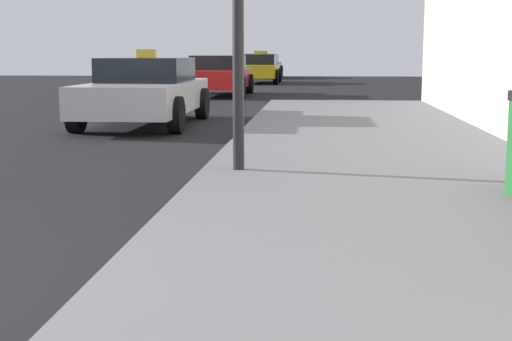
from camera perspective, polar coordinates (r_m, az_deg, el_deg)
name	(u,v)px	position (r m, az deg, el deg)	size (l,w,h in m)	color
sidewalk	(474,325)	(3.86, 16.21, -11.17)	(4.00, 32.00, 0.15)	slate
car_silver	(145,91)	(14.48, -8.39, 5.98)	(1.96, 4.51, 1.43)	#B7B7BF
car_red	(218,75)	(24.25, -2.92, 7.23)	(2.03, 4.24, 1.27)	red
car_yellow	(258,68)	(33.93, 0.12, 7.74)	(2.01, 4.21, 1.43)	yellow
car_blue	(264,66)	(41.03, 0.58, 7.95)	(1.93, 4.58, 1.43)	#233899
car_white	(259,64)	(47.71, 0.21, 8.09)	(1.98, 4.12, 1.27)	white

